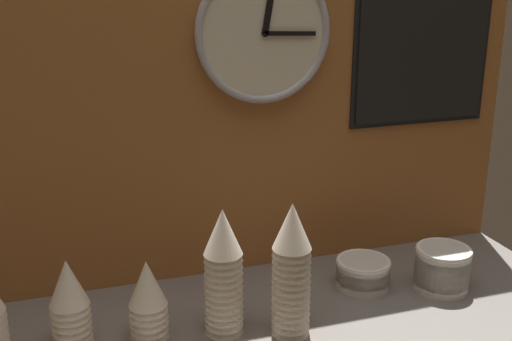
% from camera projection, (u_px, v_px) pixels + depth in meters
% --- Properties ---
extents(ground_plane, '(1.60, 0.56, 0.04)m').
position_uv_depth(ground_plane, '(263.00, 322.00, 1.53)').
color(ground_plane, slate).
extents(wall_tiled_back, '(1.60, 0.03, 1.05)m').
position_uv_depth(wall_tiled_back, '(230.00, 77.00, 1.60)').
color(wall_tiled_back, '#A3602D').
rests_on(wall_tiled_back, ground_plane).
extents(cup_stack_center, '(0.09, 0.09, 0.30)m').
position_uv_depth(cup_stack_center, '(223.00, 272.00, 1.41)').
color(cup_stack_center, beige).
rests_on(cup_stack_center, ground_plane).
extents(cup_stack_left, '(0.09, 0.09, 0.20)m').
position_uv_depth(cup_stack_left, '(70.00, 303.00, 1.38)').
color(cup_stack_left, beige).
rests_on(cup_stack_left, ground_plane).
extents(cup_stack_center_right, '(0.09, 0.09, 0.31)m').
position_uv_depth(cup_stack_center_right, '(291.00, 270.00, 1.40)').
color(cup_stack_center_right, beige).
rests_on(cup_stack_center_right, ground_plane).
extents(cup_stack_center_left, '(0.09, 0.09, 0.18)m').
position_uv_depth(cup_stack_center_left, '(148.00, 299.00, 1.41)').
color(cup_stack_center_left, beige).
rests_on(cup_stack_center_left, ground_plane).
extents(bowl_stack_far_right, '(0.14, 0.14, 0.11)m').
position_uv_depth(bowl_stack_far_right, '(442.00, 267.00, 1.63)').
color(bowl_stack_far_right, beige).
rests_on(bowl_stack_far_right, ground_plane).
extents(bowl_stack_right, '(0.14, 0.14, 0.08)m').
position_uv_depth(bowl_stack_right, '(363.00, 272.00, 1.65)').
color(bowl_stack_right, beige).
rests_on(bowl_stack_right, ground_plane).
extents(wall_clock, '(0.35, 0.03, 0.35)m').
position_uv_depth(wall_clock, '(264.00, 33.00, 1.57)').
color(wall_clock, beige).
extents(menu_board, '(0.41, 0.01, 0.48)m').
position_uv_depth(menu_board, '(424.00, 37.00, 1.72)').
color(menu_board, black).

